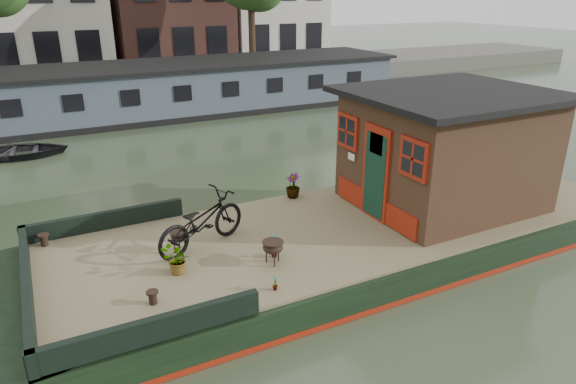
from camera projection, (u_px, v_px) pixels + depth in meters
name	position (u px, v px, depth m)	size (l,w,h in m)	color
ground	(354.00, 250.00, 10.49)	(120.00, 120.00, 0.00)	#2F3B25
houseboat_hull	(297.00, 252.00, 9.82)	(14.01, 4.02, 0.60)	black
houseboat_deck	(356.00, 222.00, 10.26)	(11.80, 3.80, 0.05)	olive
bow_bulwark	(87.00, 273.00, 8.04)	(3.00, 4.00, 0.35)	black
cabin	(446.00, 148.00, 10.72)	(4.00, 3.50, 2.42)	#321A13
bicycle	(201.00, 221.00, 9.06)	(0.66, 1.89, 0.99)	black
potted_plant_a	(274.00, 246.00, 8.80)	(0.22, 0.15, 0.42)	maroon
potted_plant_c	(177.00, 260.00, 8.27)	(0.44, 0.38, 0.49)	#A94731
potted_plant_d	(293.00, 186.00, 11.33)	(0.31, 0.31, 0.55)	brown
potted_plant_e	(275.00, 283.00, 7.85)	(0.14, 0.09, 0.26)	brown
brazier_front	(273.00, 252.00, 8.60)	(0.38, 0.38, 0.41)	black
brazier_rear	(179.00, 241.00, 9.02)	(0.34, 0.34, 0.37)	black
bollard_port	(44.00, 240.00, 9.23)	(0.20, 0.20, 0.22)	black
bollard_stbd	(153.00, 297.00, 7.53)	(0.18, 0.18, 0.21)	black
dinghy	(17.00, 147.00, 16.21)	(2.15, 3.01, 0.62)	black
far_houseboat	(170.00, 91.00, 21.72)	(20.40, 4.40, 2.11)	#414B56
quay	(138.00, 80.00, 27.29)	(60.00, 6.00, 0.90)	#47443F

